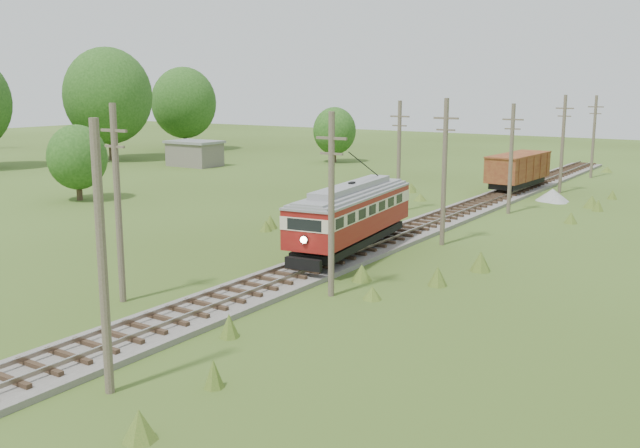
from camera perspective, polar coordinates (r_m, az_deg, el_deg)
The scene contains 17 objects.
railbed_main at distance 48.86m, azimuth 7.71°, elevation -0.33°, with size 3.60×96.00×0.57m.
streetcar at distance 40.93m, azimuth 2.55°, elevation 0.96°, with size 4.33×12.26×5.55m.
gondola at distance 68.15m, azimuth 15.57°, elevation 4.28°, with size 3.43×9.20×3.01m.
gravel_pile at distance 64.02m, azimuth 18.16°, elevation 2.18°, with size 2.87×3.05×1.05m.
utility_pole_r_1 at distance 23.20m, azimuth -17.03°, elevation -2.80°, with size 0.30×0.30×8.80m.
utility_pole_r_2 at distance 32.72m, azimuth 0.92°, elevation 1.67°, with size 1.60×0.30×8.60m.
utility_pole_r_3 at distance 44.15m, azimuth 9.92°, elevation 4.22°, with size 1.60×0.30×9.00m.
utility_pole_r_4 at distance 56.35m, azimuth 15.04°, elevation 5.15°, with size 1.60×0.30×8.40m.
utility_pole_r_5 at distance 68.65m, azimuth 18.84°, elevation 6.14°, with size 1.60×0.30×8.90m.
utility_pole_r_6 at distance 81.31m, azimuth 21.05°, elevation 6.61°, with size 1.60×0.30×8.70m.
utility_pole_l_a at distance 33.06m, azimuth -15.87°, elevation 1.70°, with size 1.60×0.30×9.00m.
utility_pole_l_b at distance 55.54m, azimuth 6.33°, elevation 5.48°, with size 1.60×0.30×8.60m.
tree_left_4 at distance 97.82m, azimuth -16.62°, elevation 9.79°, with size 11.34×11.34×14.61m.
tree_left_5 at distance 110.25m, azimuth -10.84°, elevation 9.50°, with size 9.66×9.66×12.44m.
tree_mid_a at distance 91.45m, azimuth 1.17°, elevation 7.46°, with size 5.46×5.46×7.03m.
tree_mid_c at distance 64.33m, azimuth -18.85°, elevation 5.08°, with size 5.04×5.04×6.49m.
shed at distance 88.70m, azimuth -9.99°, elevation 5.60°, with size 6.40×4.40×3.10m.
Camera 1 is at (20.60, -9.26, 9.76)m, focal length 40.00 mm.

